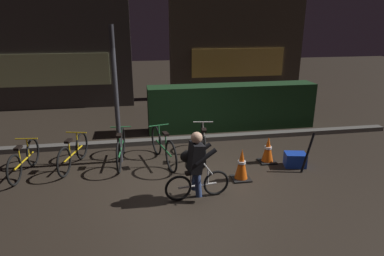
{
  "coord_description": "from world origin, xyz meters",
  "views": [
    {
      "loc": [
        -0.92,
        -5.86,
        3.06
      ],
      "look_at": [
        0.2,
        0.6,
        0.9
      ],
      "focal_mm": 31.19,
      "sensor_mm": 36.0,
      "label": 1
    }
  ],
  "objects_px": {
    "street_post": "(116,97)",
    "parked_bike_leftmost": "(24,160)",
    "traffic_cone_far": "(268,150)",
    "parked_bike_center_right": "(163,147)",
    "traffic_cone_near": "(242,165)",
    "blue_crate": "(295,160)",
    "parked_bike_left_mid": "(73,153)",
    "parked_bike_right_mid": "(204,143)",
    "parked_bike_center_left": "(121,148)",
    "closed_umbrella": "(308,153)",
    "cyclist": "(196,165)"
  },
  "relations": [
    {
      "from": "street_post",
      "to": "parked_bike_leftmost",
      "type": "bearing_deg",
      "value": -170.41
    },
    {
      "from": "street_post",
      "to": "traffic_cone_far",
      "type": "relative_size",
      "value": 4.92
    },
    {
      "from": "parked_bike_leftmost",
      "to": "parked_bike_center_right",
      "type": "height_order",
      "value": "parked_bike_center_right"
    },
    {
      "from": "traffic_cone_near",
      "to": "blue_crate",
      "type": "height_order",
      "value": "traffic_cone_near"
    },
    {
      "from": "parked_bike_left_mid",
      "to": "traffic_cone_near",
      "type": "relative_size",
      "value": 2.32
    },
    {
      "from": "parked_bike_center_right",
      "to": "traffic_cone_far",
      "type": "distance_m",
      "value": 2.32
    },
    {
      "from": "parked_bike_right_mid",
      "to": "traffic_cone_near",
      "type": "height_order",
      "value": "parked_bike_right_mid"
    },
    {
      "from": "parked_bike_right_mid",
      "to": "parked_bike_leftmost",
      "type": "bearing_deg",
      "value": 102.87
    },
    {
      "from": "traffic_cone_near",
      "to": "blue_crate",
      "type": "xyz_separation_m",
      "value": [
        1.34,
        0.4,
        -0.16
      ]
    },
    {
      "from": "parked_bike_center_left",
      "to": "closed_umbrella",
      "type": "bearing_deg",
      "value": -102.17
    },
    {
      "from": "traffic_cone_near",
      "to": "parked_bike_center_left",
      "type": "bearing_deg",
      "value": 152.61
    },
    {
      "from": "parked_bike_center_right",
      "to": "traffic_cone_near",
      "type": "distance_m",
      "value": 1.81
    },
    {
      "from": "street_post",
      "to": "cyclist",
      "type": "relative_size",
      "value": 2.37
    },
    {
      "from": "traffic_cone_far",
      "to": "blue_crate",
      "type": "relative_size",
      "value": 1.36
    },
    {
      "from": "traffic_cone_near",
      "to": "parked_bike_right_mid",
      "type": "bearing_deg",
      "value": 112.77
    },
    {
      "from": "street_post",
      "to": "traffic_cone_far",
      "type": "height_order",
      "value": "street_post"
    },
    {
      "from": "parked_bike_center_left",
      "to": "blue_crate",
      "type": "relative_size",
      "value": 3.75
    },
    {
      "from": "street_post",
      "to": "traffic_cone_far",
      "type": "xyz_separation_m",
      "value": [
        3.24,
        -0.59,
        -1.19
      ]
    },
    {
      "from": "parked_bike_center_right",
      "to": "traffic_cone_far",
      "type": "xyz_separation_m",
      "value": [
        2.29,
        -0.37,
        -0.07
      ]
    },
    {
      "from": "parked_bike_center_left",
      "to": "cyclist",
      "type": "height_order",
      "value": "cyclist"
    },
    {
      "from": "parked_bike_center_right",
      "to": "traffic_cone_far",
      "type": "height_order",
      "value": "parked_bike_center_right"
    },
    {
      "from": "closed_umbrella",
      "to": "parked_bike_left_mid",
      "type": "bearing_deg",
      "value": 140.75
    },
    {
      "from": "blue_crate",
      "to": "cyclist",
      "type": "relative_size",
      "value": 0.35
    },
    {
      "from": "street_post",
      "to": "blue_crate",
      "type": "xyz_separation_m",
      "value": [
        3.74,
        -0.9,
        -1.32
      ]
    },
    {
      "from": "parked_bike_right_mid",
      "to": "blue_crate",
      "type": "bearing_deg",
      "value": -104.73
    },
    {
      "from": "parked_bike_right_mid",
      "to": "closed_umbrella",
      "type": "height_order",
      "value": "closed_umbrella"
    },
    {
      "from": "parked_bike_leftmost",
      "to": "parked_bike_right_mid",
      "type": "bearing_deg",
      "value": -79.74
    },
    {
      "from": "cyclist",
      "to": "closed_umbrella",
      "type": "relative_size",
      "value": 1.47
    },
    {
      "from": "parked_bike_left_mid",
      "to": "traffic_cone_far",
      "type": "height_order",
      "value": "parked_bike_left_mid"
    },
    {
      "from": "blue_crate",
      "to": "closed_umbrella",
      "type": "xyz_separation_m",
      "value": [
        0.13,
        -0.25,
        0.26
      ]
    },
    {
      "from": "traffic_cone_far",
      "to": "closed_umbrella",
      "type": "relative_size",
      "value": 0.7
    },
    {
      "from": "traffic_cone_near",
      "to": "closed_umbrella",
      "type": "distance_m",
      "value": 1.49
    },
    {
      "from": "blue_crate",
      "to": "parked_bike_leftmost",
      "type": "bearing_deg",
      "value": 174.15
    },
    {
      "from": "parked_bike_right_mid",
      "to": "blue_crate",
      "type": "height_order",
      "value": "parked_bike_right_mid"
    },
    {
      "from": "traffic_cone_far",
      "to": "blue_crate",
      "type": "xyz_separation_m",
      "value": [
        0.5,
        -0.31,
        -0.14
      ]
    },
    {
      "from": "blue_crate",
      "to": "parked_bike_right_mid",
      "type": "bearing_deg",
      "value": 156.1
    },
    {
      "from": "parked_bike_left_mid",
      "to": "parked_bike_center_right",
      "type": "xyz_separation_m",
      "value": [
        1.92,
        -0.1,
        0.04
      ]
    },
    {
      "from": "parked_bike_left_mid",
      "to": "parked_bike_center_right",
      "type": "distance_m",
      "value": 1.92
    },
    {
      "from": "cyclist",
      "to": "closed_umbrella",
      "type": "height_order",
      "value": "cyclist"
    },
    {
      "from": "parked_bike_left_mid",
      "to": "blue_crate",
      "type": "distance_m",
      "value": 4.78
    },
    {
      "from": "traffic_cone_near",
      "to": "traffic_cone_far",
      "type": "height_order",
      "value": "traffic_cone_near"
    },
    {
      "from": "street_post",
      "to": "parked_bike_left_mid",
      "type": "xyz_separation_m",
      "value": [
        -0.97,
        -0.12,
        -1.15
      ]
    },
    {
      "from": "parked_bike_right_mid",
      "to": "closed_umbrella",
      "type": "xyz_separation_m",
      "value": [
        1.99,
        -1.07,
        0.05
      ]
    },
    {
      "from": "parked_bike_center_left",
      "to": "traffic_cone_far",
      "type": "height_order",
      "value": "parked_bike_center_left"
    },
    {
      "from": "parked_bike_leftmost",
      "to": "traffic_cone_near",
      "type": "bearing_deg",
      "value": -96.25
    },
    {
      "from": "closed_umbrella",
      "to": "parked_bike_right_mid",
      "type": "bearing_deg",
      "value": 124.45
    },
    {
      "from": "parked_bike_center_left",
      "to": "traffic_cone_far",
      "type": "relative_size",
      "value": 2.75
    },
    {
      "from": "parked_bike_center_right",
      "to": "parked_bike_leftmost",
      "type": "bearing_deg",
      "value": 79.04
    },
    {
      "from": "parked_bike_right_mid",
      "to": "blue_crate",
      "type": "xyz_separation_m",
      "value": [
        1.86,
        -0.82,
        -0.2
      ]
    },
    {
      "from": "parked_bike_leftmost",
      "to": "traffic_cone_near",
      "type": "distance_m",
      "value": 4.41
    }
  ]
}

